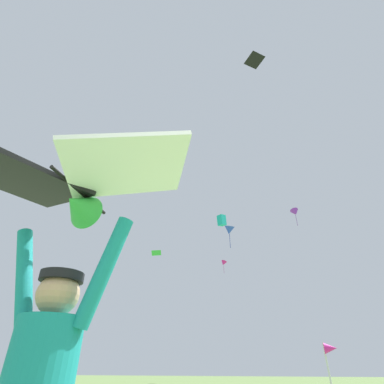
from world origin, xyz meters
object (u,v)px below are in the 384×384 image
Objects in this scene: distant_kite_black_low_right at (254,60)px; marker_flag at (331,353)px; distant_kite_blue_mid_left at (229,230)px; distant_kite_teal_high_right at (222,220)px; held_stunt_kite at (76,185)px; distant_kite_magenta_low_left at (224,263)px; distant_kite_purple_far_center at (295,212)px; distant_kite_green_mid_right at (156,253)px.

distant_kite_black_low_right is 13.42m from marker_flag.
distant_kite_teal_high_right is at bearing 106.99° from distant_kite_blue_mid_left.
distant_kite_blue_mid_left is at bearing 96.83° from held_stunt_kite.
distant_kite_magenta_low_left is 24.95m from distant_kite_black_low_right.
distant_kite_purple_far_center is at bearing 18.59° from distant_kite_blue_mid_left.
marker_flag is (6.35, -21.09, -13.87)m from distant_kite_teal_high_right.
distant_kite_teal_high_right reaches higher than distant_kite_black_low_right.
distant_kite_black_low_right is 1.44× the size of distant_kite_green_mid_right.
distant_kite_green_mid_right is at bearing 111.44° from held_stunt_kite.
distant_kite_black_low_right is at bearing 106.59° from marker_flag.
held_stunt_kite is 0.76× the size of distant_kite_blue_mid_left.
distant_kite_magenta_low_left is (-5.27, 32.49, 9.69)m from held_stunt_kite.
distant_kite_purple_far_center reaches higher than distant_kite_blue_mid_left.
distant_kite_magenta_low_left is 1.96× the size of distant_kite_black_low_right.
distant_kite_teal_high_right is 2.32× the size of distant_kite_green_mid_right.
distant_kite_magenta_low_left is 0.73× the size of distant_kite_blue_mid_left.
distant_kite_purple_far_center reaches higher than marker_flag.
marker_flag is at bearing -73.41° from distant_kite_black_low_right.
distant_kite_blue_mid_left reaches higher than marker_flag.
distant_kite_teal_high_right is 26.03m from marker_flag.
marker_flag is (6.11, -3.51, -4.21)m from distant_kite_green_mid_right.
distant_kite_black_low_right reaches higher than distant_kite_purple_far_center.
held_stunt_kite is 2.94× the size of distant_kite_green_mid_right.
distant_kite_teal_high_right is 0.78× the size of marker_flag.
distant_kite_green_mid_right is at bearing -117.21° from distant_kite_purple_far_center.
distant_kite_purple_far_center is 17.78m from distant_kite_green_mid_right.
distant_kite_teal_high_right is (-7.54, 3.40, 1.81)m from distant_kite_purple_far_center.
distant_kite_teal_high_right reaches higher than distant_kite_green_mid_right.
distant_kite_teal_high_right is 20.06m from distant_kite_green_mid_right.
distant_kite_black_low_right is at bearing -74.16° from distant_kite_magenta_low_left.
distant_kite_blue_mid_left is at bearing -73.01° from distant_kite_teal_high_right.
distant_kite_magenta_low_left is 5.70m from distant_kite_teal_high_right.
distant_kite_green_mid_right is (1.16, -22.02, -6.21)m from distant_kite_magenta_low_left.
distant_kite_black_low_right reaches higher than distant_kite_blue_mid_left.
distant_kite_teal_high_right reaches higher than distant_kite_blue_mid_left.
marker_flag is at bearing -93.84° from distant_kite_purple_far_center.
distant_kite_blue_mid_left reaches higher than held_stunt_kite.
held_stunt_kite is 31.28m from distant_kite_teal_high_right.
distant_kite_purple_far_center is 1.04× the size of marker_flag.
distant_kite_magenta_low_left is 0.96× the size of marker_flag.
distant_kite_teal_high_right is at bearing 155.75° from distant_kite_purple_far_center.
held_stunt_kite is 11.78m from distant_kite_green_mid_right.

